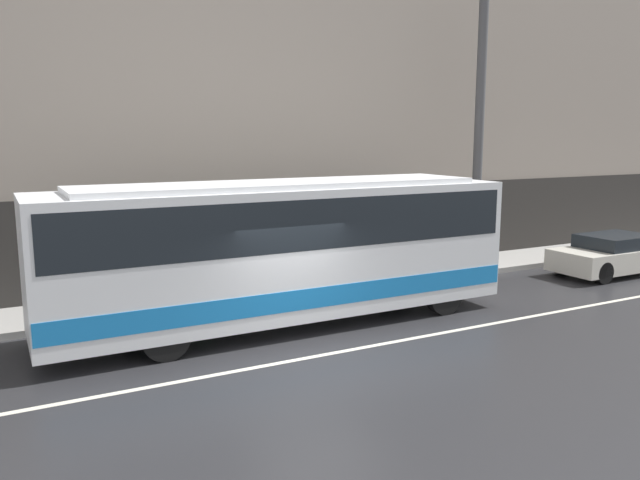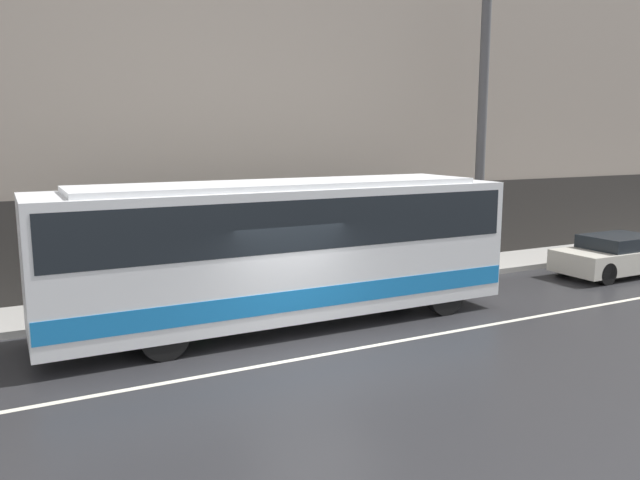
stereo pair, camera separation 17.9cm
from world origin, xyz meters
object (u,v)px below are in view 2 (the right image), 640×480
pedestrian_waiting (200,269)px  transit_bus (284,245)px  sedan_white_front (620,255)px  utility_pole_near (482,128)px

pedestrian_waiting → transit_bus: bearing=-66.1°
sedan_white_front → utility_pole_near: utility_pole_near is taller
utility_pole_near → pedestrian_waiting: bearing=177.6°
transit_bus → pedestrian_waiting: size_ratio=6.80×
sedan_white_front → pedestrian_waiting: bearing=168.2°
transit_bus → utility_pole_near: size_ratio=1.23×
sedan_white_front → utility_pole_near: 6.02m
sedan_white_front → pedestrian_waiting: pedestrian_waiting is taller
transit_bus → sedan_white_front: 11.77m
transit_bus → sedan_white_front: bearing=0.0°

